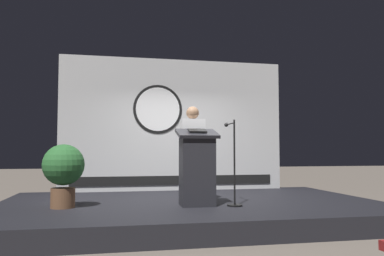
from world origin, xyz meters
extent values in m
plane|color=#6B6056|center=(0.00, 0.00, 0.00)|extent=(40.00, 40.00, 0.00)
cube|color=black|center=(0.00, 0.00, 0.15)|extent=(6.40, 4.00, 0.30)
cube|color=silver|center=(0.00, 1.85, 1.75)|extent=(4.92, 0.10, 2.89)
cylinder|color=black|center=(-0.38, 1.80, 2.07)|extent=(1.07, 0.02, 1.07)
cylinder|color=white|center=(-0.38, 1.79, 2.07)|extent=(0.96, 0.02, 0.96)
cube|color=black|center=(0.00, 1.79, 0.52)|extent=(4.43, 0.02, 0.20)
cube|color=#26262B|center=(-0.02, -0.58, 0.85)|extent=(0.52, 0.40, 1.11)
cube|color=#26262B|center=(-0.02, -0.58, 1.44)|extent=(0.64, 0.50, 0.18)
cube|color=black|center=(-0.02, -0.60, 1.48)|extent=(0.28, 0.20, 0.07)
cylinder|color=black|center=(0.01, -0.10, 0.71)|extent=(0.26, 0.26, 0.82)
cube|color=white|center=(0.01, -0.10, 1.41)|extent=(0.40, 0.24, 0.58)
sphere|color=#997051|center=(0.01, -0.10, 1.81)|extent=(0.22, 0.22, 0.22)
cylinder|color=black|center=(0.55, -0.73, 0.31)|extent=(0.24, 0.24, 0.02)
cylinder|color=black|center=(0.55, -0.73, 0.98)|extent=(0.03, 0.03, 1.35)
cylinder|color=black|center=(0.55, -0.51, 1.60)|extent=(0.02, 0.44, 0.02)
sphere|color=#262626|center=(0.55, -0.30, 1.60)|extent=(0.07, 0.07, 0.07)
cylinder|color=brown|center=(-2.06, -0.39, 0.45)|extent=(0.36, 0.36, 0.30)
sphere|color=#2D6B33|center=(-2.06, -0.39, 0.95)|extent=(0.63, 0.63, 0.63)
camera|label=1|loc=(-1.31, -6.53, 1.16)|focal=35.94mm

